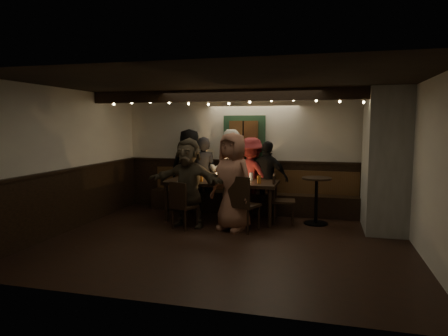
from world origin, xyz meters
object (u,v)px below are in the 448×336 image
(dining_table, at_px, (221,184))
(person_d, at_px, (251,176))
(person_e, at_px, (268,178))
(chair_end, at_px, (279,196))
(person_c, at_px, (229,171))
(chair_near_left, at_px, (182,203))
(person_b, at_px, (203,174))
(person_a, at_px, (190,170))
(person_f, at_px, (188,182))
(high_top, at_px, (316,195))
(chair_near_right, at_px, (242,201))
(person_g, at_px, (233,182))

(dining_table, xyz_separation_m, person_d, (0.47, 0.76, 0.09))
(dining_table, height_order, person_e, person_e)
(chair_end, height_order, person_c, person_c)
(chair_near_left, relative_size, person_b, 0.53)
(dining_table, xyz_separation_m, person_a, (-0.94, 0.75, 0.18))
(dining_table, distance_m, person_b, 0.91)
(person_a, bearing_deg, person_d, 175.99)
(person_d, relative_size, person_e, 1.04)
(chair_near_left, distance_m, person_a, 1.75)
(person_a, xyz_separation_m, person_f, (0.46, -1.40, -0.07))
(high_top, height_order, person_b, person_b)
(dining_table, bearing_deg, chair_near_left, -120.57)
(chair_near_right, distance_m, person_g, 0.39)
(dining_table, relative_size, person_e, 1.42)
(chair_near_right, relative_size, chair_end, 1.06)
(chair_near_left, height_order, chair_end, chair_end)
(person_b, bearing_deg, person_d, 164.85)
(dining_table, bearing_deg, person_b, 131.75)
(person_d, bearing_deg, person_e, -174.32)
(person_d, bearing_deg, chair_end, 154.00)
(high_top, xyz_separation_m, person_c, (-1.90, 0.62, 0.34))
(high_top, bearing_deg, person_a, 167.74)
(dining_table, distance_m, person_f, 0.82)
(person_b, xyz_separation_m, person_e, (1.46, -0.02, -0.04))
(person_a, relative_size, person_d, 1.11)
(person_f, height_order, person_g, person_g)
(person_a, bearing_deg, person_e, 172.48)
(person_a, relative_size, person_c, 1.00)
(chair_near_right, relative_size, person_g, 0.57)
(person_d, height_order, person_g, person_g)
(dining_table, relative_size, chair_near_right, 2.20)
(dining_table, distance_m, person_d, 0.90)
(chair_near_right, relative_size, person_d, 0.62)
(person_c, bearing_deg, person_a, -15.02)
(dining_table, bearing_deg, chair_near_right, -53.59)
(dining_table, xyz_separation_m, chair_end, (1.18, 0.00, -0.19))
(chair_near_right, distance_m, person_a, 2.22)
(chair_near_right, distance_m, person_f, 1.12)
(chair_near_left, height_order, person_b, person_b)
(person_a, relative_size, person_b, 1.10)
(chair_near_left, bearing_deg, high_top, 23.06)
(person_a, xyz_separation_m, person_c, (0.93, 0.00, -0.00))
(person_d, xyz_separation_m, person_g, (-0.07, -1.46, 0.07))
(high_top, height_order, person_f, person_f)
(person_c, bearing_deg, chair_end, 132.77)
(high_top, height_order, person_a, person_a)
(person_c, relative_size, person_e, 1.15)
(person_a, bearing_deg, chair_end, 155.97)
(person_b, height_order, person_g, person_g)
(dining_table, xyz_separation_m, person_b, (-0.60, 0.68, 0.10))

